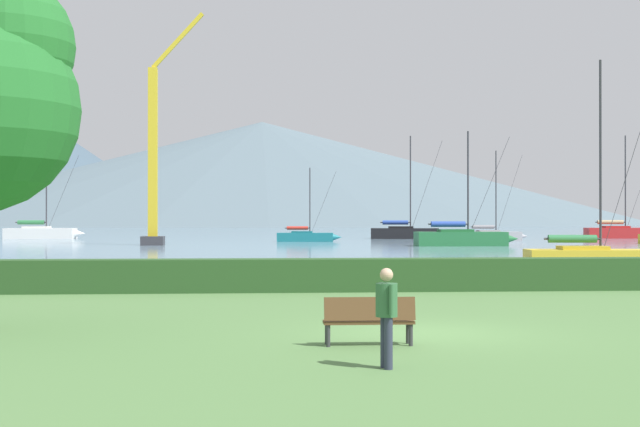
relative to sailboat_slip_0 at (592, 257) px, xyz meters
name	(u,v)px	position (x,y,z in m)	size (l,w,h in m)	color
ground_plane	(424,333)	(-12.59, -22.80, -0.59)	(1000.00, 1000.00, 0.00)	#517A42
harbor_water	(273,232)	(-12.59, 114.20, -0.59)	(320.00, 246.00, 0.00)	slate
hedge_line	(361,275)	(-12.59, -11.80, -0.04)	(80.00, 1.20, 1.09)	#284C23
sailboat_slip_0	(592,257)	(0.00, 0.00, 0.00)	(7.04, 2.61, 10.05)	gold
sailboat_slip_1	(462,237)	(2.05, 35.17, 0.15)	(9.08, 2.76, 10.03)	#236B38
sailboat_slip_2	(306,236)	(-10.66, 50.33, -0.04)	(6.74, 2.54, 7.62)	#19707A
sailboat_slip_3	(621,232)	(27.82, 62.20, 0.18)	(9.33, 3.52, 12.30)	red
sailboat_slip_5	(492,235)	(9.26, 51.67, 0.01)	(7.14, 2.36, 9.60)	#9E9EA3
sailboat_slip_6	(42,232)	(-40.59, 64.31, 0.16)	(9.22, 3.07, 10.19)	white
sailboat_slip_7	(406,232)	(1.71, 61.60, 0.17)	(9.23, 3.94, 12.02)	black
park_bench_near_path	(369,318)	(-14.02, -24.60, -0.06)	(1.76, 0.48, 0.95)	brown
person_standing_walker	(387,309)	(-14.08, -27.22, 0.38)	(0.36, 0.56, 1.65)	#2D3347
dock_crane	(154,166)	(-24.96, 39.33, 6.54)	(5.55, 2.00, 20.98)	#333338
distant_hill_central_peak	(262,173)	(-11.89, 329.47, 20.47)	(307.12, 307.12, 42.13)	slate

